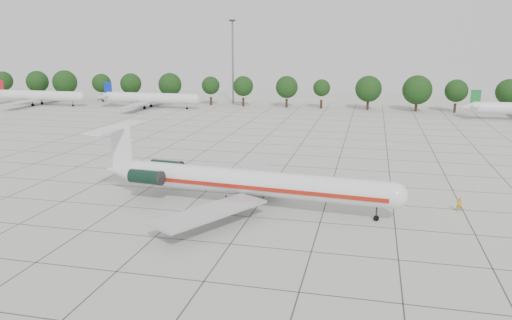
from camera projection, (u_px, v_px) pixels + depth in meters
The scene contains 8 objects.
ground at pixel (265, 196), 64.25m from camera, with size 260.00×260.00×0.00m, color beige.
apron_joints at pixel (285, 167), 78.44m from camera, with size 170.00×170.00×0.02m, color #383838.
main_airliner at pixel (237, 181), 59.66m from camera, with size 38.06×29.82×8.93m.
ground_crew at pixel (459, 204), 58.30m from camera, with size 0.62×0.41×1.71m, color #BF8F0B.
bg_airliner_a at pixel (39, 96), 151.31m from camera, with size 28.24×27.20×7.40m.
bg_airliner_b at pixel (150, 98), 145.11m from camera, with size 28.24×27.20×7.40m.
tree_line at pixel (287, 87), 145.86m from camera, with size 249.86×8.44×10.22m.
floodlight_mast at pixel (233, 57), 154.57m from camera, with size 1.60×1.60×25.45m.
Camera 1 is at (12.86, -59.99, 19.66)m, focal length 35.00 mm.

